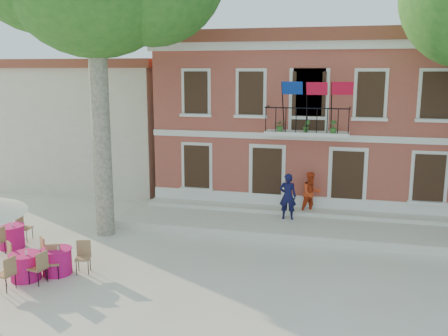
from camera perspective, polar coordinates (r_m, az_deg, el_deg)
The scene contains 9 objects.
ground at distance 15.43m, azimuth -0.37°, elevation -11.35°, with size 90.00×90.00×0.00m, color beige.
main_building at distance 23.94m, azimuth 10.39°, elevation 5.85°, with size 13.50×9.59×7.50m.
neighbor_west at distance 28.18m, azimuth -13.62°, elevation 5.34°, with size 9.40×9.40×6.40m.
terrace at distance 19.15m, azimuth 8.83°, elevation -6.49°, with size 14.00×3.40×0.30m, color silver.
pedestrian_navy at distance 19.13m, azimuth 7.30°, elevation -3.22°, with size 0.65×0.43×1.78m, color #101036.
pedestrian_orange at distance 19.88m, azimuth 9.92°, elevation -2.87°, with size 0.83×0.64×1.70m, color red.
cafe_table_0 at distance 18.41m, azimuth -23.14°, elevation -7.12°, with size 0.90×1.92×0.95m.
cafe_table_1 at distance 15.66m, azimuth -18.55°, elevation -9.93°, with size 1.84×1.77×0.95m.
cafe_table_2 at distance 15.57m, azimuth -21.76°, elevation -10.28°, with size 1.86×1.72×0.95m.
Camera 1 is at (3.60, -13.80, 5.89)m, focal length 40.00 mm.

